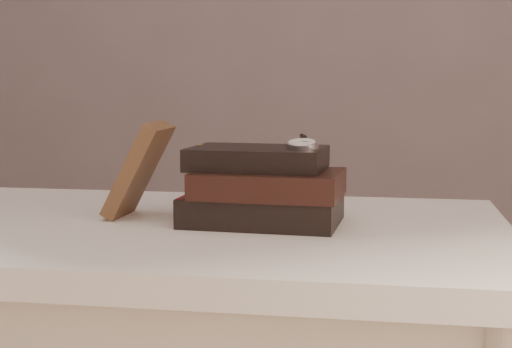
# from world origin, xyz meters

# --- Properties ---
(table) EXTENTS (1.00, 0.60, 0.75)m
(table) POSITION_xyz_m (0.00, 0.35, 0.66)
(table) COLOR white
(table) RESTS_ON ground
(book_stack) EXTENTS (0.24, 0.17, 0.12)m
(book_stack) POSITION_xyz_m (0.13, 0.37, 0.80)
(book_stack) COLOR black
(book_stack) RESTS_ON table
(journal) EXTENTS (0.10, 0.10, 0.15)m
(journal) POSITION_xyz_m (-0.07, 0.39, 0.83)
(journal) COLOR #402818
(journal) RESTS_ON table
(pocket_watch) EXTENTS (0.05, 0.15, 0.02)m
(pocket_watch) POSITION_xyz_m (0.19, 0.36, 0.87)
(pocket_watch) COLOR silver
(pocket_watch) RESTS_ON book_stack
(eyeglasses) EXTENTS (0.10, 0.12, 0.05)m
(eyeglasses) POSITION_xyz_m (0.05, 0.45, 0.82)
(eyeglasses) COLOR silver
(eyeglasses) RESTS_ON book_stack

